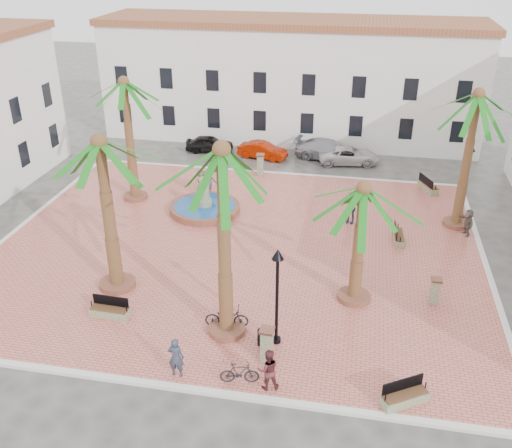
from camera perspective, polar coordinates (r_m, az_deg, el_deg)
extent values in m
plane|color=#56544F|center=(31.25, -1.80, -2.45)|extent=(120.00, 120.00, 0.00)
cube|color=#D66A5C|center=(31.22, -1.80, -2.33)|extent=(26.00, 22.00, 0.15)
cube|color=silver|center=(40.97, 1.54, 5.12)|extent=(26.30, 0.30, 0.16)
cube|color=silver|center=(22.64, -8.08, -15.86)|extent=(26.30, 0.30, 0.16)
cube|color=silver|center=(31.38, 22.12, -4.36)|extent=(0.30, 22.30, 0.16)
cube|color=silver|center=(36.08, -22.40, -0.24)|extent=(0.30, 22.30, 0.16)
cube|color=white|center=(48.15, 3.43, 13.96)|extent=(30.00, 7.00, 9.00)
cube|color=#965233|center=(47.30, 3.60, 19.57)|extent=(30.40, 7.40, 0.50)
cube|color=black|center=(48.93, -12.92, 10.76)|extent=(1.00, 0.12, 1.60)
cube|color=black|center=(47.59, -8.69, 10.68)|extent=(1.00, 0.12, 1.60)
cube|color=black|center=(46.50, -4.24, 10.52)|extent=(1.00, 0.12, 1.60)
cube|color=black|center=(45.70, 0.38, 10.30)|extent=(1.00, 0.12, 1.60)
cube|color=black|center=(45.20, 5.13, 10.00)|extent=(1.00, 0.12, 1.60)
cube|color=black|center=(45.00, 9.95, 9.63)|extent=(1.00, 0.12, 1.60)
cube|color=black|center=(45.12, 14.76, 9.19)|extent=(1.00, 0.12, 1.60)
cube|color=black|center=(45.55, 19.50, 8.69)|extent=(1.00, 0.12, 1.60)
cube|color=black|center=(48.21, -13.29, 14.18)|extent=(1.00, 0.12, 1.60)
cube|color=black|center=(46.84, -8.95, 14.20)|extent=(1.00, 0.12, 1.60)
cube|color=black|center=(45.74, -4.38, 14.13)|extent=(1.00, 0.12, 1.60)
cube|color=black|center=(44.93, 0.39, 13.97)|extent=(1.00, 0.12, 1.60)
cube|color=black|center=(44.41, 5.29, 13.70)|extent=(1.00, 0.12, 1.60)
cube|color=black|center=(44.22, 10.26, 13.33)|extent=(1.00, 0.12, 1.60)
cube|color=black|center=(44.33, 15.22, 12.87)|extent=(1.00, 0.12, 1.60)
cube|color=black|center=(44.77, 20.10, 12.32)|extent=(1.00, 0.12, 1.60)
cube|color=black|center=(41.47, -22.22, 6.48)|extent=(0.12, 1.00, 1.60)
cube|color=black|center=(44.68, -19.59, 8.33)|extent=(0.12, 1.00, 1.60)
cube|color=black|center=(40.62, -22.96, 10.43)|extent=(0.12, 1.00, 1.60)
cube|color=black|center=(43.88, -20.21, 12.03)|extent=(0.12, 1.00, 1.60)
cylinder|color=brown|center=(35.08, -5.13, 1.57)|extent=(4.28, 4.28, 0.41)
cylinder|color=#194C8C|center=(35.00, -5.14, 1.84)|extent=(3.77, 3.77, 0.06)
cylinder|color=gray|center=(34.99, -5.14, 1.87)|extent=(0.92, 0.92, 0.81)
cylinder|color=gray|center=(34.65, -5.20, 3.09)|extent=(0.61, 0.61, 1.22)
sphere|color=gray|center=(34.35, -5.25, 4.25)|extent=(0.45, 0.45, 0.45)
cylinder|color=brown|center=(37.59, -11.95, 2.72)|extent=(1.54, 1.54, 0.23)
cylinder|color=brown|center=(36.24, -12.51, 8.13)|extent=(0.50, 0.50, 7.26)
sphere|color=brown|center=(35.27, -13.11, 13.70)|extent=(0.67, 0.67, 0.67)
cylinder|color=brown|center=(28.52, -13.67, -5.82)|extent=(1.72, 1.72, 0.26)
cylinder|color=brown|center=(26.75, -14.52, 0.79)|extent=(0.56, 0.56, 7.06)
sphere|color=brown|center=(25.44, -15.44, 7.94)|extent=(0.75, 0.75, 0.75)
cylinder|color=brown|center=(24.85, -2.94, -10.47)|extent=(1.59, 1.59, 0.24)
cylinder|color=brown|center=(22.58, -3.19, -2.15)|extent=(0.52, 0.52, 8.00)
sphere|color=brown|center=(20.92, -3.47, 7.46)|extent=(0.70, 0.70, 0.70)
cylinder|color=brown|center=(27.22, 9.76, -7.15)|extent=(1.56, 1.56, 0.23)
cylinder|color=brown|center=(25.77, 10.24, -1.98)|extent=(0.51, 0.51, 5.38)
sphere|color=brown|center=(24.59, 10.75, 3.51)|extent=(0.68, 0.68, 0.68)
cylinder|color=brown|center=(35.35, 19.35, 0.09)|extent=(1.50, 1.50, 0.23)
cylinder|color=brown|center=(33.87, 20.34, 5.93)|extent=(0.49, 0.49, 7.52)
sphere|color=brown|center=(32.81, 21.40, 12.04)|extent=(0.66, 0.66, 0.66)
cube|color=gray|center=(26.45, -14.41, -8.59)|extent=(1.81, 0.62, 0.40)
cube|color=#56351E|center=(26.32, -14.47, -8.19)|extent=(1.71, 0.57, 0.06)
cube|color=black|center=(26.33, -14.33, -7.45)|extent=(1.69, 0.12, 0.50)
cylinder|color=black|center=(26.63, -16.14, -7.67)|extent=(0.05, 0.05, 0.30)
cylinder|color=black|center=(25.91, -12.82, -8.28)|extent=(0.05, 0.05, 0.30)
cube|color=gray|center=(22.26, 14.64, -16.57)|extent=(1.82, 1.42, 0.40)
cube|color=#56351E|center=(22.11, 14.71, -16.13)|extent=(1.71, 1.33, 0.06)
cube|color=black|center=(22.06, 14.46, -15.27)|extent=(1.47, 0.94, 0.50)
cylinder|color=black|center=(21.63, 12.81, -16.59)|extent=(0.05, 0.05, 0.30)
cylinder|color=black|center=(22.45, 16.60, -15.23)|extent=(0.05, 0.05, 0.30)
cube|color=gray|center=(32.55, 14.06, -1.37)|extent=(0.61, 1.74, 0.38)
cube|color=#56351E|center=(32.44, 14.10, -1.03)|extent=(0.56, 1.64, 0.06)
cube|color=black|center=(32.30, 13.79, -0.60)|extent=(0.13, 1.62, 0.48)
cylinder|color=black|center=(31.68, 14.24, -1.53)|extent=(0.05, 0.05, 0.29)
cylinder|color=black|center=(33.11, 14.02, -0.20)|extent=(0.05, 0.05, 0.29)
cube|color=gray|center=(39.50, 16.83, 3.49)|extent=(1.31, 1.96, 0.42)
cube|color=#56351E|center=(39.41, 16.88, 3.82)|extent=(1.22, 1.85, 0.06)
cube|color=black|center=(39.19, 16.64, 4.17)|extent=(0.79, 1.65, 0.53)
cylinder|color=black|center=(38.66, 17.54, 3.47)|extent=(0.05, 0.05, 0.32)
cylinder|color=black|center=(40.07, 16.29, 4.48)|extent=(0.05, 0.05, 0.32)
cylinder|color=black|center=(24.33, 2.02, -11.49)|extent=(0.40, 0.40, 0.18)
cylinder|color=black|center=(23.14, 2.10, -7.62)|extent=(0.13, 0.13, 3.96)
cone|color=black|center=(21.99, 2.20, -3.02)|extent=(0.48, 0.48, 0.44)
sphere|color=beige|center=(22.07, 2.19, -3.39)|extent=(0.26, 0.26, 0.26)
cylinder|color=black|center=(36.84, 19.70, 1.10)|extent=(0.40, 0.40, 0.18)
cylinder|color=black|center=(36.06, 20.20, 3.97)|extent=(0.13, 0.13, 3.98)
cone|color=black|center=(35.33, 20.75, 7.18)|extent=(0.49, 0.49, 0.44)
sphere|color=beige|center=(35.38, 20.71, 6.93)|extent=(0.27, 0.27, 0.27)
cube|color=gray|center=(23.00, 1.08, -12.11)|extent=(0.46, 0.46, 1.44)
cube|color=brown|center=(22.52, 1.10, -10.58)|extent=(0.58, 0.58, 0.11)
cube|color=gray|center=(40.16, 0.44, 5.88)|extent=(0.49, 0.49, 1.45)
cube|color=brown|center=(39.89, 0.44, 6.92)|extent=(0.61, 0.61, 0.11)
cube|color=gray|center=(27.48, 17.43, -6.51)|extent=(0.39, 0.39, 1.24)
cube|color=brown|center=(27.13, 17.62, -5.33)|extent=(0.48, 0.48, 0.10)
cylinder|color=black|center=(24.01, 0.58, -11.25)|extent=(0.37, 0.37, 0.72)
imported|color=#303649|center=(22.47, -8.01, -13.06)|extent=(0.64, 0.42, 1.74)
imported|color=black|center=(24.92, -2.95, -9.28)|extent=(1.96, 0.91, 0.99)
imported|color=#5A2328|center=(21.76, 1.22, -14.34)|extent=(0.98, 0.86, 1.72)
imported|color=black|center=(22.23, -1.67, -14.67)|extent=(1.56, 0.69, 0.90)
imported|color=#917B5A|center=(37.01, -5.50, 4.21)|extent=(1.09, 1.05, 1.89)
imported|color=#383F61|center=(33.73, 9.47, 1.66)|extent=(1.24, 0.83, 1.95)
imported|color=#4E4F54|center=(36.98, -4.59, 4.23)|extent=(1.12, 1.39, 1.88)
imported|color=#61584C|center=(34.12, 20.42, 0.17)|extent=(0.86, 1.52, 1.56)
imported|color=black|center=(45.36, -4.66, 8.00)|extent=(3.88, 1.97, 1.27)
imported|color=#981700|center=(43.81, 0.65, 7.37)|extent=(3.94, 2.02, 1.24)
imported|color=#96959D|center=(43.97, 7.23, 7.39)|extent=(5.33, 2.75, 1.48)
imported|color=silver|center=(43.31, 9.25, 6.78)|extent=(4.79, 2.78, 1.25)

